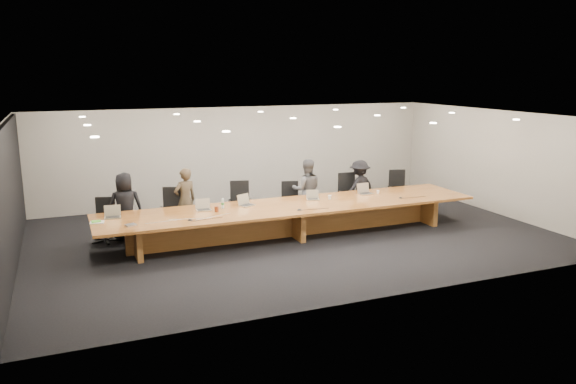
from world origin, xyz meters
The scene contains 29 objects.
ground centered at (0.00, 0.00, 0.00)m, with size 12.00×12.00×0.00m, color black.
back_wall centered at (0.00, 4.00, 1.40)m, with size 12.00×0.02×2.80m, color beige.
left_wall_panel centered at (-5.94, 0.00, 1.37)m, with size 0.08×7.84×2.74m, color black.
conference_table centered at (0.00, 0.00, 0.52)m, with size 9.00×1.80×0.75m.
chair_far_left centered at (-4.13, 1.16, 0.51)m, with size 0.52×0.52×1.03m, color black, non-canonical shape.
chair_left centered at (-2.60, 1.18, 0.57)m, with size 0.58×0.58×1.14m, color black, non-canonical shape.
chair_mid_left centered at (-0.87, 1.33, 0.57)m, with size 0.58×0.58×1.14m, color black, non-canonical shape.
chair_mid_right centered at (0.47, 1.26, 0.52)m, with size 0.53×0.53×1.04m, color black, non-canonical shape.
chair_right centered at (2.17, 1.20, 0.58)m, with size 0.59×0.59×1.16m, color black, non-canonical shape.
chair_far_right centered at (3.81, 1.33, 0.55)m, with size 0.56×0.56×1.11m, color black, non-canonical shape.
person_a centered at (-3.66, 1.18, 0.79)m, with size 0.77×0.50×1.57m, color black.
person_b centered at (-2.26, 1.27, 0.79)m, with size 0.57×0.38×1.57m, color #3B2F20.
person_c centered at (0.91, 1.23, 0.80)m, with size 0.78×0.61×1.60m, color #4C4C4E.
person_d centered at (2.46, 1.21, 0.74)m, with size 0.96×0.55×1.48m, color black.
laptop_a centered at (-4.01, 0.36, 0.88)m, with size 0.34×0.25×0.27m, color tan, non-canonical shape.
laptop_b centered at (-2.06, 0.28, 0.88)m, with size 0.33×0.24×0.26m, color beige, non-canonical shape.
laptop_c centered at (-1.02, 0.34, 0.89)m, with size 0.34×0.25×0.27m, color #B8AB8C, non-canonical shape.
laptop_d centered at (0.67, 0.32, 0.87)m, with size 0.30×0.22×0.24m, color tan, non-canonical shape.
laptop_e centered at (2.18, 0.40, 0.89)m, with size 0.35×0.26×0.28m, color #B9A58D, non-canonical shape.
water_bottle centered at (-1.61, 0.30, 0.86)m, with size 0.07×0.07×0.22m, color silver.
amber_mug centered at (-1.82, 0.06, 0.81)m, with size 0.09×0.09×0.11m, color maroon.
paper_cup_near centered at (1.07, 0.22, 0.80)m, with size 0.08×0.08×0.10m, color beige.
paper_cup_far centered at (2.50, 0.33, 0.79)m, with size 0.07×0.07×0.08m, color white.
notepad centered at (-4.35, 0.09, 0.76)m, with size 0.28×0.22×0.02m, color silver.
lime_gadget centered at (-4.37, 0.08, 0.78)m, with size 0.18×0.10×0.03m, color #5BC334.
av_box centered at (-3.73, -0.42, 0.77)m, with size 0.21×0.15×0.03m, color #B3B3B8.
mic_left centered at (-2.53, -0.46, 0.76)m, with size 0.11×0.11×0.03m, color black.
mic_center centered at (-0.06, -0.52, 0.77)m, with size 0.12×0.12×0.03m, color black.
mic_right centered at (2.74, -0.34, 0.76)m, with size 0.10×0.10×0.03m, color black.
Camera 1 is at (-4.93, -11.76, 3.81)m, focal length 35.00 mm.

